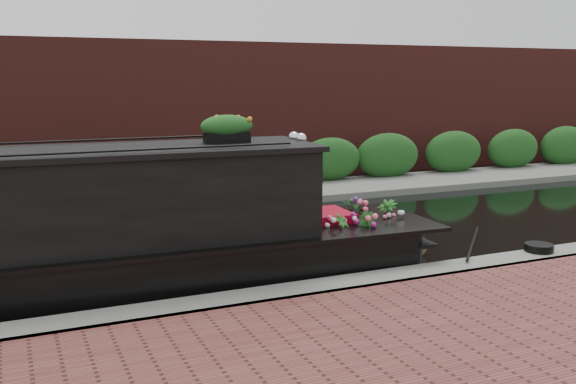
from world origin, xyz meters
name	(u,v)px	position (x,y,z in m)	size (l,w,h in m)	color
ground	(236,246)	(0.00, 0.00, 0.00)	(80.00, 80.00, 0.00)	black
near_bank_coping	(317,304)	(0.00, -3.30, 0.00)	(40.00, 0.60, 0.50)	slate
far_bank_path	(178,204)	(0.00, 4.20, 0.00)	(40.00, 2.40, 0.34)	slate
far_hedge	(169,198)	(0.00, 5.10, 0.00)	(40.00, 1.10, 2.80)	#1A4818
far_brick_wall	(152,185)	(0.00, 7.20, 0.00)	(40.00, 1.00, 8.00)	#54201C
narrowboat	(29,247)	(-3.50, -1.76, 0.79)	(11.42, 2.48, 2.68)	black
rope_fender	(414,244)	(2.62, -1.76, 0.17)	(0.34, 0.34, 0.32)	brown
coiled_mooring_rope	(539,248)	(4.02, -3.18, 0.31)	(0.45, 0.45, 0.12)	black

